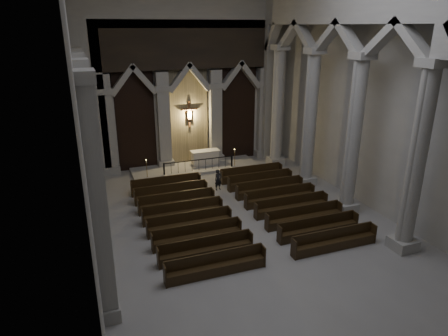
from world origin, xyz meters
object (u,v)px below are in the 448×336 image
object	(u,v)px
altar	(205,157)
candle_stand_right	(235,163)
pews	(238,211)
altar_rail	(199,164)
worshipper	(218,180)
candle_stand_left	(147,174)

from	to	relation	value
altar	candle_stand_right	xyz separation A→B (m)	(1.79, -0.98, -0.28)
candle_stand_right	altar	bearing A→B (deg)	151.22
pews	altar	bearing A→B (deg)	84.43
altar_rail	worshipper	bearing A→B (deg)	-86.07
pews	worshipper	world-z (taller)	worshipper
candle_stand_left	pews	distance (m)	7.55
altar_rail	pews	xyz separation A→B (m)	(-0.00, -6.81, -0.32)
altar	candle_stand_left	size ratio (longest dim) A/B	1.46
altar	altar_rail	size ratio (longest dim) A/B	0.41
candle_stand_right	pews	world-z (taller)	candle_stand_right
pews	worshipper	size ratio (longest dim) A/B	7.57
altar_rail	worshipper	xyz separation A→B (m)	(0.22, -3.21, 0.01)
candle_stand_right	worshipper	xyz separation A→B (m)	(-2.34, -3.28, 0.26)
candle_stand_left	pews	xyz separation A→B (m)	(3.41, -6.73, -0.07)
altar	candle_stand_left	xyz separation A→B (m)	(-4.18, -1.13, -0.29)
candle_stand_right	candle_stand_left	bearing A→B (deg)	-178.57
altar	worshipper	distance (m)	4.30
pews	altar_rail	bearing A→B (deg)	90.00
altar	worshipper	world-z (taller)	worshipper
candle_stand_left	pews	world-z (taller)	candle_stand_left
candle_stand_right	worshipper	size ratio (longest dim) A/B	1.07
altar_rail	candle_stand_left	size ratio (longest dim) A/B	3.54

